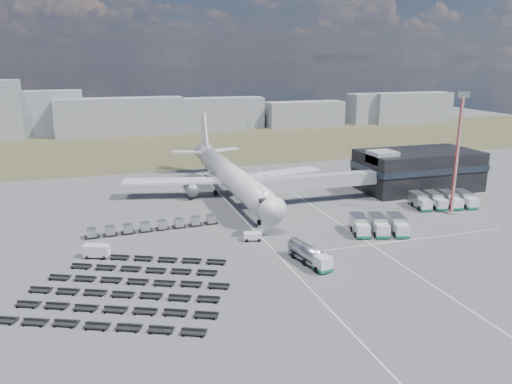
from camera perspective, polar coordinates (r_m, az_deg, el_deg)
name	(u,v)px	position (r m, az deg, el deg)	size (l,w,h in m)	color
ground	(274,239)	(94.07, 2.10, -5.44)	(420.00, 420.00, 0.00)	#565659
grass_strip	(179,145)	(197.90, -8.82, 5.30)	(420.00, 90.00, 0.01)	#443F28
lane_markings	(315,229)	(100.20, 6.79, -4.23)	(47.12, 110.00, 0.01)	silver
terminal	(417,169)	(135.05, 17.95, 2.49)	(30.40, 16.40, 11.00)	black
jet_bridge	(309,182)	(116.42, 6.08, 1.12)	(30.30, 3.80, 7.05)	#939399
airliner	(230,175)	(122.22, -3.04, 1.97)	(51.59, 64.53, 17.62)	silver
skyline	(127,113)	(232.48, -14.48, 8.71)	(313.34, 18.97, 24.42)	gray
fuel_tanker	(310,255)	(83.21, 6.16, -7.15)	(4.32, 10.11, 3.17)	silver
pushback_tug	(253,237)	(93.28, -0.38, -5.11)	(3.35, 1.89, 1.50)	silver
utility_van	(97,251)	(89.59, -17.73, -6.47)	(4.24, 1.92, 2.27)	silver
catering_truck	(270,180)	(133.58, 1.58, 1.34)	(2.38, 5.44, 2.46)	silver
service_trucks_near	(379,225)	(99.58, 13.83, -3.69)	(11.75, 10.07, 3.06)	silver
service_trucks_far	(443,200)	(121.46, 20.56, -0.86)	(14.61, 9.68, 3.01)	silver
uld_row	(154,226)	(100.27, -11.60, -3.79)	(26.09, 2.97, 1.76)	black
baggage_dollies	(127,288)	(76.61, -14.48, -10.59)	(34.26, 32.46, 0.75)	black
floodlight_mast	(457,154)	(114.43, 21.99, 4.00)	(2.50, 2.02, 26.19)	#AD1D1B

